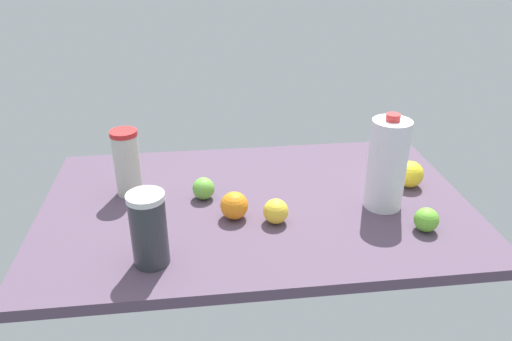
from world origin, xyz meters
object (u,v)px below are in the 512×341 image
(lemon_far_back, at_px, (276,211))
(lemon_near_front, at_px, (410,174))
(tumbler_cup, at_px, (127,163))
(lime_loose, at_px, (204,188))
(lime_by_jug, at_px, (426,220))
(milk_jug, at_px, (387,164))
(orange_beside_bowl, at_px, (234,206))
(shaker_bottle, at_px, (149,229))

(lemon_far_back, xyz_separation_m, lemon_near_front, (-0.43, -0.15, 0.01))
(tumbler_cup, distance_m, lemon_near_front, 0.83)
(lime_loose, distance_m, lemon_near_front, 0.61)
(tumbler_cup, relative_size, lime_loose, 3.08)
(tumbler_cup, xyz_separation_m, lime_by_jug, (-0.77, 0.29, -0.07))
(milk_jug, xyz_separation_m, lime_loose, (0.49, -0.10, -0.10))
(milk_jug, height_order, lime_loose, milk_jug)
(lime_loose, distance_m, orange_beside_bowl, 0.14)
(tumbler_cup, height_order, lime_by_jug, tumbler_cup)
(lime_by_jug, bearing_deg, milk_jug, -63.82)
(lime_loose, height_order, lime_by_jug, same)
(shaker_bottle, bearing_deg, tumbler_cup, -76.33)
(lemon_near_front, relative_size, lime_by_jug, 1.27)
(lemon_far_back, xyz_separation_m, lime_loose, (0.18, -0.15, -0.00))
(lime_loose, bearing_deg, orange_beside_bowl, 124.13)
(shaker_bottle, bearing_deg, orange_beside_bowl, -140.32)
(shaker_bottle, relative_size, lemon_far_back, 2.72)
(shaker_bottle, height_order, lemon_near_front, shaker_bottle)
(lime_loose, bearing_deg, shaker_bottle, 65.85)
(tumbler_cup, bearing_deg, lemon_far_back, 152.21)
(shaker_bottle, distance_m, tumbler_cup, 0.36)
(lime_by_jug, distance_m, orange_beside_bowl, 0.50)
(lime_by_jug, relative_size, orange_beside_bowl, 0.84)
(lime_loose, height_order, lemon_near_front, lemon_near_front)
(lime_loose, height_order, orange_beside_bowl, orange_beside_bowl)
(orange_beside_bowl, bearing_deg, lime_loose, -55.87)
(shaker_bottle, xyz_separation_m, tumbler_cup, (0.08, -0.35, 0.01))
(lemon_near_front, bearing_deg, lime_by_jug, 77.46)
(shaker_bottle, height_order, orange_beside_bowl, shaker_bottle)
(lemon_near_front, distance_m, orange_beside_bowl, 0.55)
(milk_jug, bearing_deg, orange_beside_bowl, 1.90)
(lime_by_jug, bearing_deg, tumbler_cup, -20.86)
(lemon_far_back, height_order, lime_by_jug, lemon_far_back)
(lemon_far_back, xyz_separation_m, orange_beside_bowl, (0.11, -0.04, 0.00))
(milk_jug, height_order, lemon_far_back, milk_jug)
(lime_loose, bearing_deg, lime_by_jug, 157.12)
(shaker_bottle, height_order, tumbler_cup, tumbler_cup)
(milk_jug, relative_size, lemon_near_front, 3.41)
(lemon_near_front, distance_m, lime_by_jug, 0.24)
(tumbler_cup, relative_size, lemon_near_front, 2.46)
(lemon_far_back, distance_m, lime_loose, 0.24)
(lemon_far_back, distance_m, lime_by_jug, 0.39)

